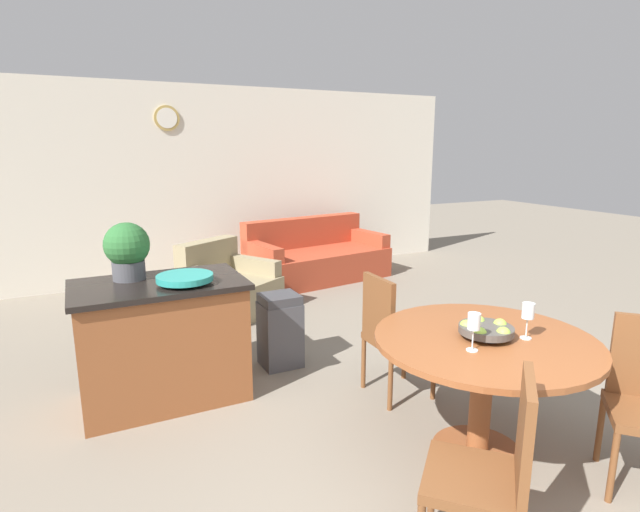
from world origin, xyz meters
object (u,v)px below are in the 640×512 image
at_px(fruit_bowl, 486,329).
at_px(dining_chair_far_side, 391,331).
at_px(dining_table, 483,365).
at_px(armchair, 228,288).
at_px(wine_glass_right, 528,312).
at_px(potted_plant, 127,249).
at_px(dining_chair_near_left, 493,467).
at_px(wine_glass_left, 474,323).
at_px(teal_bowl, 185,278).
at_px(trash_bin, 280,330).
at_px(couch, 316,258).
at_px(kitchen_island, 163,341).

bearing_deg(fruit_bowl, dining_chair_far_side, 93.81).
height_order(dining_table, armchair, armchair).
xyz_separation_m(wine_glass_right, potted_plant, (-1.98, 1.89, 0.20)).
bearing_deg(dining_chair_near_left, fruit_bowl, 5.10).
bearing_deg(wine_glass_right, wine_glass_left, 179.47).
bearing_deg(teal_bowl, fruit_bowl, -45.67).
height_order(wine_glass_right, armchair, wine_glass_right).
distance_m(dining_table, trash_bin, 1.87).
xyz_separation_m(dining_table, dining_chair_far_side, (-0.06, 0.88, -0.08)).
height_order(wine_glass_left, teal_bowl, wine_glass_left).
height_order(dining_chair_near_left, dining_chair_far_side, same).
bearing_deg(wine_glass_right, dining_chair_near_left, -144.81).
bearing_deg(dining_table, trash_bin, 108.92).
relative_size(dining_table, wine_glass_left, 6.01).
bearing_deg(dining_chair_near_left, potted_plant, 72.19).
bearing_deg(couch, wine_glass_left, -113.16).
distance_m(wine_glass_right, kitchen_island, 2.53).
distance_m(couch, armchair, 1.80).
bearing_deg(kitchen_island, dining_chair_near_left, -65.88).
distance_m(wine_glass_left, couch, 4.57).
relative_size(dining_chair_near_left, couch, 0.46).
bearing_deg(trash_bin, dining_chair_near_left, -89.52).
distance_m(fruit_bowl, wine_glass_right, 0.26).
distance_m(dining_table, fruit_bowl, 0.23).
relative_size(dining_table, fruit_bowl, 4.14).
xyz_separation_m(dining_chair_near_left, wine_glass_left, (0.38, 0.56, 0.41)).
xyz_separation_m(trash_bin, armchair, (-0.00, 1.60, -0.04)).
bearing_deg(wine_glass_right, potted_plant, 136.29).
height_order(wine_glass_right, couch, wine_glass_right).
relative_size(fruit_bowl, teal_bowl, 0.79).
relative_size(dining_chair_near_left, trash_bin, 1.48).
relative_size(dining_chair_far_side, potted_plant, 2.23).
relative_size(teal_bowl, armchair, 0.33).
height_order(kitchen_island, teal_bowl, teal_bowl).
distance_m(dining_chair_near_left, fruit_bowl, 0.93).
distance_m(dining_chair_near_left, wine_glass_right, 1.04).
bearing_deg(potted_plant, kitchen_island, -44.29).
bearing_deg(potted_plant, dining_chair_near_left, -63.95).
relative_size(wine_glass_left, potted_plant, 0.51).
height_order(dining_table, trash_bin, dining_table).
bearing_deg(dining_chair_near_left, couch, 28.85).
bearing_deg(teal_bowl, dining_chair_far_side, -23.13).
distance_m(teal_bowl, armchair, 2.17).
xyz_separation_m(fruit_bowl, trash_bin, (-0.60, 1.75, -0.51)).
bearing_deg(dining_chair_far_side, fruit_bowl, 4.95).
xyz_separation_m(dining_chair_far_side, armchair, (-0.54, 2.48, -0.24)).
distance_m(dining_table, armchair, 3.42).
height_order(fruit_bowl, wine_glass_left, wine_glass_left).
relative_size(dining_chair_near_left, wine_glass_right, 4.38).
xyz_separation_m(wine_glass_right, teal_bowl, (-1.64, 1.58, 0.02)).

